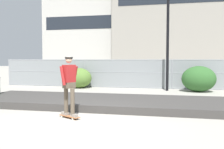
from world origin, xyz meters
TOP-DOWN VIEW (x-y plane):
  - ground_plane at (0.00, 0.00)m, footprint 120.00×120.00m
  - gravel_berm at (0.00, 2.73)m, footprint 10.35×3.27m
  - skateboard at (-0.38, 0.28)m, footprint 0.80×0.56m
  - skater at (-0.38, 0.28)m, footprint 0.68×0.62m
  - chain_fence at (-0.00, 9.18)m, footprint 17.16×0.06m
  - street_lamp at (2.56, 8.24)m, footprint 0.44×0.44m
  - parked_car_near at (-6.01, 11.75)m, footprint 4.40×1.96m
  - library_building at (-10.28, 46.63)m, footprint 23.63×13.13m
  - office_block at (8.21, 43.31)m, footprint 31.27×10.89m
  - shrub_left at (-3.02, 8.47)m, footprint 1.68×1.37m
  - shrub_center at (4.31, 8.06)m, footprint 1.90×1.56m

SIDE VIEW (x-z plane):
  - ground_plane at x=0.00m, z-range 0.00..0.00m
  - skateboard at x=-0.38m, z-range 0.02..0.09m
  - gravel_berm at x=0.00m, z-range 0.00..0.27m
  - shrub_left at x=-3.02m, z-range 0.00..1.30m
  - shrub_center at x=4.31m, z-range 0.00..1.47m
  - parked_car_near at x=-6.01m, z-range 0.01..1.67m
  - chain_fence at x=0.00m, z-range 0.01..1.86m
  - skater at x=-0.38m, z-range 0.21..2.06m
  - street_lamp at x=2.56m, z-range 0.83..7.50m
  - library_building at x=-10.28m, z-range 0.00..14.50m
  - office_block at x=8.21m, z-range 0.00..20.26m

